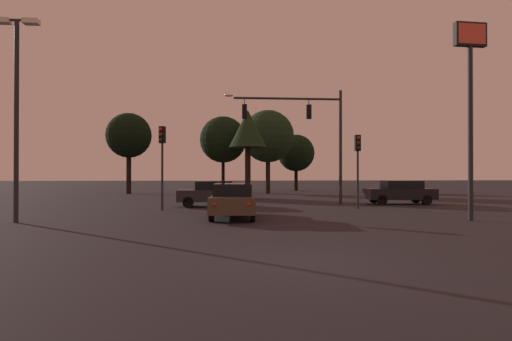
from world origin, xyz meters
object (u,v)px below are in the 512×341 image
tree_behind_sign (223,140)px  tree_left_far (248,130)px  car_crossing_right (211,193)px  tree_right_cluster (129,136)px  traffic_light_corner_left (162,151)px  parking_lot_lamp_post (17,94)px  store_sign_illuminated (470,78)px  tree_center_horizon (268,136)px  traffic_signal_mast_arm (307,125)px  car_nearside_lane (233,200)px  car_crossing_left (400,192)px  tree_lot_edge (296,153)px  traffic_light_corner_right (358,156)px

tree_behind_sign → tree_left_far: 11.73m
car_crossing_right → tree_right_cluster: bearing=117.3°
traffic_light_corner_left → parking_lot_lamp_post: 7.42m
store_sign_illuminated → tree_center_horizon: bearing=103.9°
traffic_signal_mast_arm → car_nearside_lane: traffic_signal_mast_arm is taller
car_crossing_right → tree_center_horizon: size_ratio=0.49×
tree_behind_sign → tree_right_cluster: 9.60m
tree_center_horizon → tree_right_cluster: (-13.61, 0.62, 0.03)m
car_nearside_lane → tree_left_far: bearing=84.1°
traffic_signal_mast_arm → parking_lot_lamp_post: bearing=-147.4°
parking_lot_lamp_post → traffic_light_corner_left: bearing=46.0°
tree_left_far → tree_right_cluster: bearing=141.8°
tree_behind_sign → tree_center_horizon: size_ratio=0.98×
parking_lot_lamp_post → store_sign_illuminated: 18.55m
traffic_signal_mast_arm → car_crossing_left: (6.02, -0.02, -4.23)m
tree_center_horizon → tree_lot_edge: 8.11m
car_crossing_left → tree_center_horizon: 17.06m
car_crossing_right → parking_lot_lamp_post: (-7.50, -7.55, 4.35)m
car_crossing_right → tree_lot_edge: tree_lot_edge is taller
tree_right_cluster → traffic_signal_mast_arm: bearing=-46.7°
traffic_light_corner_right → tree_lot_edge: size_ratio=0.63×
car_nearside_lane → parking_lot_lamp_post: (-8.65, -1.13, 4.35)m
car_crossing_left → store_sign_illuminated: bearing=-96.2°
traffic_signal_mast_arm → tree_behind_sign: size_ratio=0.93×
tree_behind_sign → tree_right_cluster: tree_behind_sign is taller
parking_lot_lamp_post → store_sign_illuminated: bearing=-2.0°
traffic_signal_mast_arm → car_crossing_right: size_ratio=1.84×
car_crossing_left → tree_right_cluster: tree_right_cluster is taller
traffic_signal_mast_arm → traffic_light_corner_left: bearing=-157.8°
traffic_light_corner_right → car_crossing_right: (-8.22, 2.09, -2.14)m
traffic_signal_mast_arm → car_nearside_lane: size_ratio=1.61×
car_crossing_left → parking_lot_lamp_post: (-19.53, -8.61, 4.35)m
tree_behind_sign → tree_left_far: size_ratio=1.15×
car_nearside_lane → car_crossing_left: bearing=34.5°
traffic_light_corner_left → car_crossing_left: traffic_light_corner_left is taller
traffic_light_corner_left → tree_center_horizon: bearing=67.4°
traffic_light_corner_right → store_sign_illuminated: size_ratio=0.50×
car_crossing_left → tree_behind_sign: tree_behind_sign is taller
traffic_light_corner_right → car_crossing_right: 8.75m
car_nearside_lane → car_crossing_left: (10.88, 7.48, -0.00)m
traffic_light_corner_left → tree_lot_edge: (11.63, 25.21, 1.19)m
tree_center_horizon → traffic_light_corner_right: bearing=-80.1°
traffic_light_corner_left → car_nearside_lane: traffic_light_corner_left is taller
store_sign_illuminated → tree_left_far: (-8.40, 15.92, -0.56)m
traffic_signal_mast_arm → parking_lot_lamp_post: (-13.51, -8.63, 0.12)m
traffic_light_corner_right → tree_right_cluster: tree_right_cluster is taller
traffic_light_corner_right → tree_behind_sign: (-7.56, 21.38, 2.64)m
store_sign_illuminated → traffic_light_corner_right: bearing=114.6°
car_crossing_left → tree_center_horizon: tree_center_horizon is taller
tree_lot_edge → car_crossing_left: bearing=-82.3°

